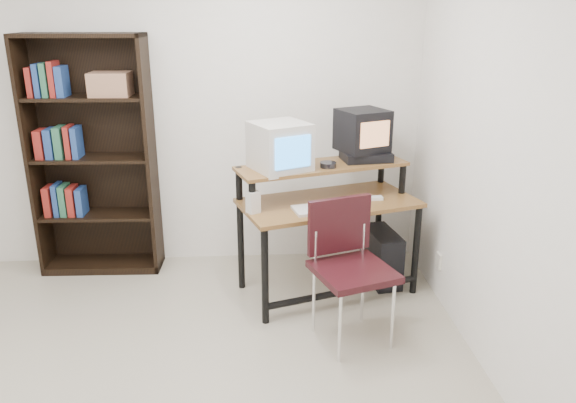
{
  "coord_description": "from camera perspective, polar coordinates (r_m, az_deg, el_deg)",
  "views": [
    {
      "loc": [
        0.63,
        -2.59,
        2.08
      ],
      "look_at": [
        0.86,
        1.1,
        0.81
      ],
      "focal_mm": 35.0,
      "sensor_mm": 36.0,
      "label": 1
    }
  ],
  "objects": [
    {
      "name": "back_wall",
      "position": [
        4.7,
        -11.27,
        9.03
      ],
      "size": [
        4.0,
        0.01,
        2.6
      ],
      "primitive_type": "cube",
      "color": "white",
      "rests_on": "floor"
    },
    {
      "name": "right_wall",
      "position": [
        3.03,
        23.5,
        2.42
      ],
      "size": [
        0.01,
        4.0,
        2.6
      ],
      "primitive_type": "cube",
      "color": "white",
      "rests_on": "floor"
    },
    {
      "name": "computer_desk",
      "position": [
        4.2,
        4.02,
        -0.33
      ],
      "size": [
        1.43,
        1.01,
        0.98
      ],
      "rotation": [
        0.0,
        0.0,
        0.31
      ],
      "color": "brown",
      "rests_on": "floor"
    },
    {
      "name": "crt_monitor",
      "position": [
        4.04,
        -0.82,
        5.56
      ],
      "size": [
        0.49,
        0.49,
        0.35
      ],
      "rotation": [
        0.0,
        0.0,
        0.46
      ],
      "color": "beige",
      "rests_on": "computer_desk"
    },
    {
      "name": "vcr",
      "position": [
        4.35,
        7.92,
        4.53
      ],
      "size": [
        0.39,
        0.3,
        0.08
      ],
      "primitive_type": "cube",
      "rotation": [
        0.0,
        0.0,
        0.12
      ],
      "color": "black",
      "rests_on": "computer_desk"
    },
    {
      "name": "crt_tv",
      "position": [
        4.34,
        7.58,
        7.18
      ],
      "size": [
        0.43,
        0.43,
        0.31
      ],
      "rotation": [
        0.0,
        0.0,
        0.4
      ],
      "color": "black",
      "rests_on": "vcr"
    },
    {
      "name": "cd_spindle",
      "position": [
        4.13,
        4.09,
        3.66
      ],
      "size": [
        0.15,
        0.15,
        0.05
      ],
      "primitive_type": "cylinder",
      "rotation": [
        0.0,
        0.0,
        0.29
      ],
      "color": "#26262B",
      "rests_on": "computer_desk"
    },
    {
      "name": "keyboard",
      "position": [
        3.99,
        3.92,
        -0.79
      ],
      "size": [
        0.5,
        0.31,
        0.03
      ],
      "primitive_type": "cube",
      "rotation": [
        0.0,
        0.0,
        0.22
      ],
      "color": "beige",
      "rests_on": "computer_desk"
    },
    {
      "name": "mousepad",
      "position": [
        4.23,
        8.75,
        -0.0
      ],
      "size": [
        0.26,
        0.23,
        0.01
      ],
      "primitive_type": "cube",
      "rotation": [
        0.0,
        0.0,
        0.28
      ],
      "color": "black",
      "rests_on": "computer_desk"
    },
    {
      "name": "mouse",
      "position": [
        4.24,
        8.9,
        0.29
      ],
      "size": [
        0.1,
        0.07,
        0.03
      ],
      "primitive_type": "cube",
      "rotation": [
        0.0,
        0.0,
        0.09
      ],
      "color": "white",
      "rests_on": "mousepad"
    },
    {
      "name": "desk_speaker",
      "position": [
        3.91,
        -3.56,
        -0.15
      ],
      "size": [
        0.11,
        0.11,
        0.17
      ],
      "primitive_type": "cube",
      "rotation": [
        0.0,
        0.0,
        0.56
      ],
      "color": "beige",
      "rests_on": "computer_desk"
    },
    {
      "name": "pc_tower",
      "position": [
        4.56,
        9.47,
        -5.52
      ],
      "size": [
        0.27,
        0.48,
        0.42
      ],
      "primitive_type": "cube",
      "rotation": [
        0.0,
        0.0,
        0.16
      ],
      "color": "black",
      "rests_on": "floor"
    },
    {
      "name": "school_chair",
      "position": [
        3.65,
        6.11,
        -5.49
      ],
      "size": [
        0.59,
        0.59,
        0.93
      ],
      "rotation": [
        0.0,
        0.0,
        0.34
      ],
      "color": "black",
      "rests_on": "floor"
    },
    {
      "name": "bookshelf",
      "position": [
        4.77,
        -19.21,
        4.51
      ],
      "size": [
        0.97,
        0.34,
        1.92
      ],
      "rotation": [
        0.0,
        0.0,
        -0.03
      ],
      "color": "black",
      "rests_on": "floor"
    },
    {
      "name": "wall_outlet",
      "position": [
        4.36,
        15.07,
        -5.85
      ],
      "size": [
        0.02,
        0.08,
        0.12
      ],
      "primitive_type": "cube",
      "color": "beige",
      "rests_on": "right_wall"
    }
  ]
}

